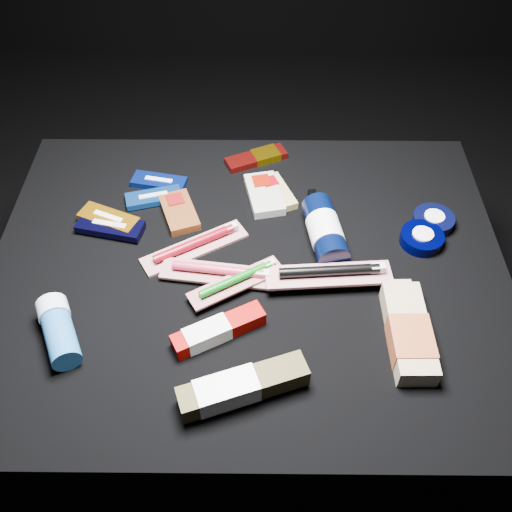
{
  "coord_description": "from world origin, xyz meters",
  "views": [
    {
      "loc": [
        0.02,
        -0.7,
        1.22
      ],
      "look_at": [
        0.01,
        0.01,
        0.42
      ],
      "focal_mm": 40.0,
      "sensor_mm": 36.0,
      "label": 1
    }
  ],
  "objects_px": {
    "deodorant_stick": "(59,330)",
    "toothpaste_carton_red": "(215,331)",
    "lotion_bottle": "(325,231)",
    "bodywash_bottle": "(409,334)"
  },
  "relations": [
    {
      "from": "lotion_bottle",
      "to": "bodywash_bottle",
      "type": "xyz_separation_m",
      "value": [
        0.13,
        -0.23,
        -0.01
      ]
    },
    {
      "from": "deodorant_stick",
      "to": "toothpaste_carton_red",
      "type": "relative_size",
      "value": 0.85
    },
    {
      "from": "lotion_bottle",
      "to": "deodorant_stick",
      "type": "relative_size",
      "value": 1.45
    },
    {
      "from": "bodywash_bottle",
      "to": "toothpaste_carton_red",
      "type": "relative_size",
      "value": 1.22
    },
    {
      "from": "bodywash_bottle",
      "to": "toothpaste_carton_red",
      "type": "bearing_deg",
      "value": 178.29
    },
    {
      "from": "toothpaste_carton_red",
      "to": "lotion_bottle",
      "type": "bearing_deg",
      "value": 20.37
    },
    {
      "from": "bodywash_bottle",
      "to": "lotion_bottle",
      "type": "bearing_deg",
      "value": 117.97
    },
    {
      "from": "deodorant_stick",
      "to": "toothpaste_carton_red",
      "type": "xyz_separation_m",
      "value": [
        0.26,
        0.01,
        -0.01
      ]
    },
    {
      "from": "deodorant_stick",
      "to": "bodywash_bottle",
      "type": "bearing_deg",
      "value": -24.94
    },
    {
      "from": "lotion_bottle",
      "to": "deodorant_stick",
      "type": "distance_m",
      "value": 0.52
    }
  ]
}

